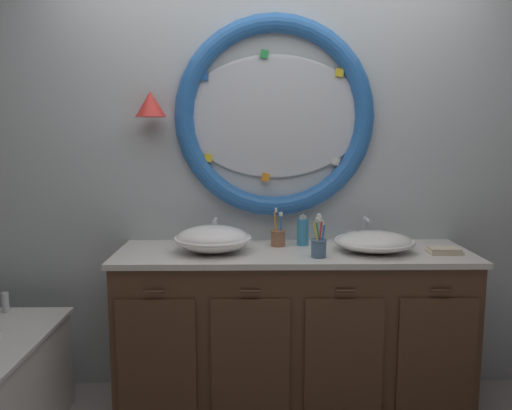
{
  "coord_description": "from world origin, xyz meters",
  "views": [
    {
      "loc": [
        -0.12,
        -2.34,
        1.51
      ],
      "look_at": [
        -0.08,
        0.25,
        1.14
      ],
      "focal_mm": 35.12,
      "sensor_mm": 36.0,
      "label": 1
    }
  ],
  "objects_px": {
    "toothbrush_holder_left": "(278,237)",
    "folded_hand_towel": "(444,251)",
    "sink_basin_left": "(213,239)",
    "soap_dispenser": "(303,231)",
    "sink_basin_right": "(374,242)",
    "toothbrush_holder_right": "(319,246)"
  },
  "relations": [
    {
      "from": "soap_dispenser",
      "to": "sink_basin_right",
      "type": "bearing_deg",
      "value": -23.24
    },
    {
      "from": "toothbrush_holder_right",
      "to": "toothbrush_holder_left",
      "type": "bearing_deg",
      "value": 126.39
    },
    {
      "from": "toothbrush_holder_right",
      "to": "soap_dispenser",
      "type": "bearing_deg",
      "value": 100.46
    },
    {
      "from": "toothbrush_holder_left",
      "to": "soap_dispenser",
      "type": "bearing_deg",
      "value": 8.09
    },
    {
      "from": "sink_basin_right",
      "to": "folded_hand_towel",
      "type": "height_order",
      "value": "sink_basin_right"
    },
    {
      "from": "soap_dispenser",
      "to": "folded_hand_towel",
      "type": "distance_m",
      "value": 0.75
    },
    {
      "from": "sink_basin_left",
      "to": "toothbrush_holder_right",
      "type": "xyz_separation_m",
      "value": [
        0.54,
        -0.12,
        -0.01
      ]
    },
    {
      "from": "sink_basin_right",
      "to": "toothbrush_holder_right",
      "type": "xyz_separation_m",
      "value": [
        -0.31,
        -0.12,
        0.0
      ]
    },
    {
      "from": "toothbrush_holder_left",
      "to": "soap_dispenser",
      "type": "height_order",
      "value": "toothbrush_holder_left"
    },
    {
      "from": "sink_basin_left",
      "to": "soap_dispenser",
      "type": "xyz_separation_m",
      "value": [
        0.49,
        0.16,
        0.01
      ]
    },
    {
      "from": "sink_basin_left",
      "to": "soap_dispenser",
      "type": "relative_size",
      "value": 2.3
    },
    {
      "from": "toothbrush_holder_left",
      "to": "toothbrush_holder_right",
      "type": "distance_m",
      "value": 0.32
    },
    {
      "from": "toothbrush_holder_left",
      "to": "folded_hand_towel",
      "type": "height_order",
      "value": "toothbrush_holder_left"
    },
    {
      "from": "toothbrush_holder_left",
      "to": "folded_hand_towel",
      "type": "bearing_deg",
      "value": -12.56
    },
    {
      "from": "sink_basin_right",
      "to": "toothbrush_holder_left",
      "type": "distance_m",
      "value": 0.52
    },
    {
      "from": "toothbrush_holder_left",
      "to": "soap_dispenser",
      "type": "relative_size",
      "value": 1.2
    },
    {
      "from": "sink_basin_right",
      "to": "folded_hand_towel",
      "type": "xyz_separation_m",
      "value": [
        0.36,
        -0.05,
        -0.04
      ]
    },
    {
      "from": "sink_basin_left",
      "to": "sink_basin_right",
      "type": "relative_size",
      "value": 0.97
    },
    {
      "from": "toothbrush_holder_left",
      "to": "sink_basin_left",
      "type": "bearing_deg",
      "value": -158.86
    },
    {
      "from": "toothbrush_holder_right",
      "to": "soap_dispenser",
      "type": "xyz_separation_m",
      "value": [
        -0.05,
        0.28,
        0.02
      ]
    },
    {
      "from": "sink_basin_left",
      "to": "toothbrush_holder_left",
      "type": "relative_size",
      "value": 1.92
    },
    {
      "from": "sink_basin_right",
      "to": "soap_dispenser",
      "type": "distance_m",
      "value": 0.4
    }
  ]
}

